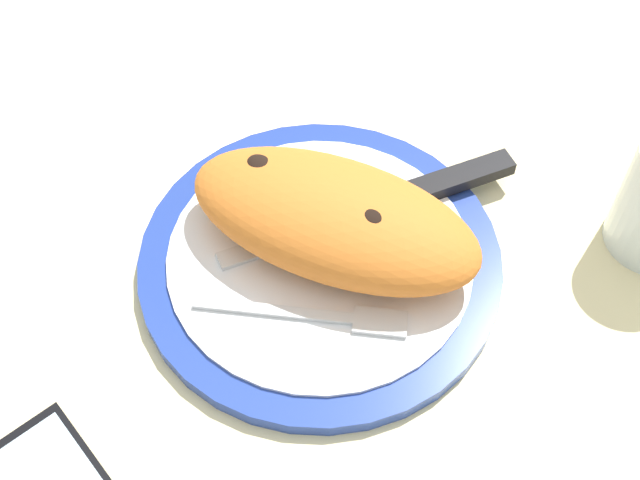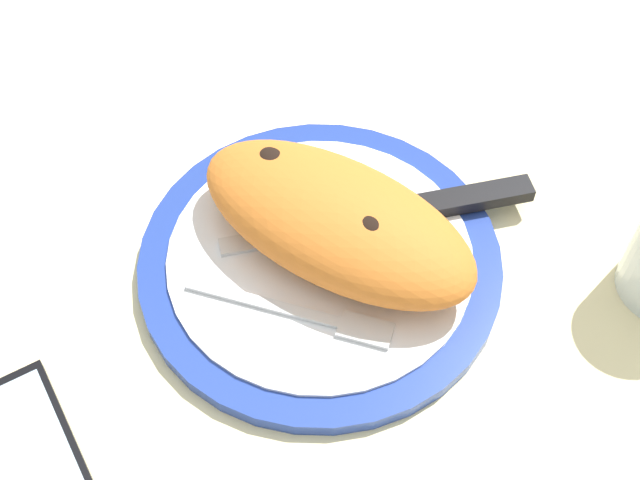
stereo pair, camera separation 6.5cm
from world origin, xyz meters
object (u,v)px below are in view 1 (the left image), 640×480
(plate, at_px, (320,261))
(fork, at_px, (321,316))
(knife, at_px, (414,194))
(calzone, at_px, (334,218))

(plate, distance_m, fork, 0.06)
(plate, bearing_deg, knife, 45.27)
(knife, bearing_deg, fork, -115.34)
(calzone, xyz_separation_m, fork, (0.00, -0.07, -0.03))
(plate, distance_m, calzone, 0.04)
(calzone, distance_m, knife, 0.08)
(fork, bearing_deg, calzone, 90.30)
(plate, xyz_separation_m, fork, (0.01, -0.06, 0.01))
(plate, bearing_deg, fork, -80.84)
(fork, bearing_deg, knife, 64.66)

